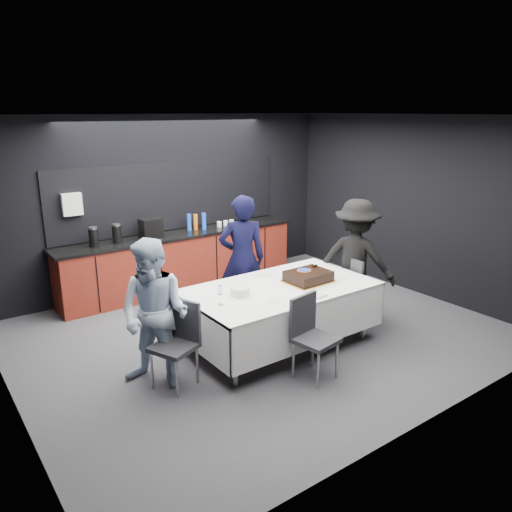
{
  "coord_description": "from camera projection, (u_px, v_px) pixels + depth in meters",
  "views": [
    {
      "loc": [
        -3.62,
        -4.89,
        2.86
      ],
      "look_at": [
        0.0,
        0.1,
        1.05
      ],
      "focal_mm": 35.0,
      "sensor_mm": 36.0,
      "label": 1
    }
  ],
  "objects": [
    {
      "name": "loose_plate_right_a",
      "position": [
        312.0,
        271.0,
        6.68
      ],
      "size": [
        0.22,
        0.22,
        0.01
      ],
      "primitive_type": "cylinder",
      "color": "white",
      "rests_on": "party_table"
    },
    {
      "name": "person_right",
      "position": [
        356.0,
        260.0,
        6.93
      ],
      "size": [
        1.09,
        1.27,
        1.7
      ],
      "primitive_type": "imported",
      "rotation": [
        0.0,
        0.0,
        2.07
      ],
      "color": "black",
      "rests_on": "ground"
    },
    {
      "name": "cake_assembly",
      "position": [
        308.0,
        276.0,
        6.26
      ],
      "size": [
        0.56,
        0.46,
        0.17
      ],
      "color": "gold",
      "rests_on": "party_table"
    },
    {
      "name": "loose_plate_near",
      "position": [
        274.0,
        301.0,
        5.63
      ],
      "size": [
        0.18,
        0.18,
        0.01
      ],
      "primitive_type": "cylinder",
      "color": "white",
      "rests_on": "party_table"
    },
    {
      "name": "ground",
      "position": [
        260.0,
        333.0,
        6.64
      ],
      "size": [
        6.0,
        6.0,
        0.0
      ],
      "primitive_type": "plane",
      "color": "#414045",
      "rests_on": "ground"
    },
    {
      "name": "loose_plate_far",
      "position": [
        264.0,
        275.0,
        6.5
      ],
      "size": [
        0.2,
        0.2,
        0.01
      ],
      "primitive_type": "cylinder",
      "color": "white",
      "rests_on": "party_table"
    },
    {
      "name": "room_shell",
      "position": [
        261.0,
        195.0,
        6.12
      ],
      "size": [
        6.04,
        5.04,
        2.82
      ],
      "color": "white",
      "rests_on": "ground"
    },
    {
      "name": "plate_stack",
      "position": [
        240.0,
        291.0,
        5.8
      ],
      "size": [
        0.23,
        0.23,
        0.1
      ],
      "primitive_type": "cylinder",
      "color": "white",
      "rests_on": "party_table"
    },
    {
      "name": "party_table",
      "position": [
        280.0,
        297.0,
        6.15
      ],
      "size": [
        2.32,
        1.32,
        0.78
      ],
      "color": "#99999E",
      "rests_on": "ground"
    },
    {
      "name": "person_left",
      "position": [
        155.0,
        314.0,
        5.21
      ],
      "size": [
        0.96,
        0.99,
        1.61
      ],
      "primitive_type": "imported",
      "rotation": [
        0.0,
        0.0,
        -0.94
      ],
      "color": "#ADC1D9",
      "rests_on": "ground"
    },
    {
      "name": "chair_left",
      "position": [
        178.0,
        337.0,
        5.31
      ],
      "size": [
        0.55,
        0.55,
        0.92
      ],
      "color": "#2A2A2E",
      "rests_on": "ground"
    },
    {
      "name": "chair_right",
      "position": [
        358.0,
        284.0,
        6.9
      ],
      "size": [
        0.47,
        0.47,
        0.92
      ],
      "color": "#2A2A2E",
      "rests_on": "ground"
    },
    {
      "name": "kitchenette",
      "position": [
        180.0,
        256.0,
        8.2
      ],
      "size": [
        4.1,
        0.64,
        2.05
      ],
      "color": "#63180F",
      "rests_on": "ground"
    },
    {
      "name": "person_center",
      "position": [
        242.0,
        259.0,
        6.86
      ],
      "size": [
        0.77,
        0.65,
        1.78
      ],
      "primitive_type": "imported",
      "rotation": [
        0.0,
        0.0,
        2.72
      ],
      "color": "black",
      "rests_on": "ground"
    },
    {
      "name": "fork_pile",
      "position": [
        320.0,
        296.0,
        5.77
      ],
      "size": [
        0.17,
        0.12,
        0.03
      ],
      "primitive_type": "cube",
      "rotation": [
        0.0,
        0.0,
        0.09
      ],
      "color": "white",
      "rests_on": "party_table"
    },
    {
      "name": "champagne_flute",
      "position": [
        220.0,
        291.0,
        5.49
      ],
      "size": [
        0.06,
        0.06,
        0.22
      ],
      "color": "white",
      "rests_on": "party_table"
    },
    {
      "name": "chair_near",
      "position": [
        310.0,
        331.0,
        5.46
      ],
      "size": [
        0.48,
        0.48,
        0.92
      ],
      "color": "#2A2A2E",
      "rests_on": "ground"
    },
    {
      "name": "loose_plate_right_b",
      "position": [
        340.0,
        277.0,
        6.43
      ],
      "size": [
        0.22,
        0.22,
        0.01
      ],
      "primitive_type": "cylinder",
      "color": "white",
      "rests_on": "party_table"
    }
  ]
}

